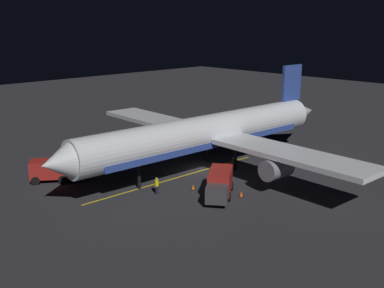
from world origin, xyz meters
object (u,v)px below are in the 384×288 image
Objects in this scene: traffic_cone_near_left at (205,192)px; traffic_cone_near_right at (241,194)px; catering_truck at (220,184)px; ground_crew_worker at (157,186)px; traffic_cone_under_wing at (193,187)px; baggage_truck at (56,170)px; airliner at (209,133)px.

traffic_cone_near_left is 1.00× the size of traffic_cone_near_right.
catering_truck is at bearing -161.44° from traffic_cone_near_left.
ground_crew_worker reaches higher than traffic_cone_under_wing.
traffic_cone_near_right is (-6.29, -5.48, -0.64)m from ground_crew_worker.
airliner is at bearing -120.05° from baggage_truck.
traffic_cone_near_left is (-5.47, 6.07, -4.04)m from airliner.
airliner reaches higher than baggage_truck.
airliner is at bearing -38.94° from catering_truck.
airliner is 6.59× the size of catering_truck.
catering_truck reaches higher than traffic_cone_under_wing.
airliner reaches higher than ground_crew_worker.
traffic_cone_under_wing is at bearing -114.18° from ground_crew_worker.
airliner is 10.31m from ground_crew_worker.
baggage_truck is 19.97m from traffic_cone_near_right.
baggage_truck is 0.97× the size of catering_truck.
catering_truck is at bearing -140.99° from ground_crew_worker.
baggage_truck reaches higher than traffic_cone_near_left.
airliner is 23.08× the size of ground_crew_worker.
traffic_cone_under_wing is at bearing 121.21° from airliner.
catering_truck is at bearing 141.06° from airliner.
airliner reaches higher than traffic_cone_under_wing.
ground_crew_worker is at bearing 65.82° from traffic_cone_under_wing.
traffic_cone_near_left is 3.53m from traffic_cone_near_right.
airliner reaches higher than traffic_cone_near_right.
ground_crew_worker reaches higher than traffic_cone_near_right.
airliner is 6.81× the size of baggage_truck.
airliner is 8.10m from traffic_cone_under_wing.
baggage_truck reaches higher than traffic_cone_near_right.
airliner is 9.37m from catering_truck.
traffic_cone_under_wing is (-1.57, -3.50, -0.64)m from ground_crew_worker.
catering_truck is (-15.42, -9.12, 0.10)m from baggage_truck.
traffic_cone_near_right is at bearing 154.21° from airliner.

